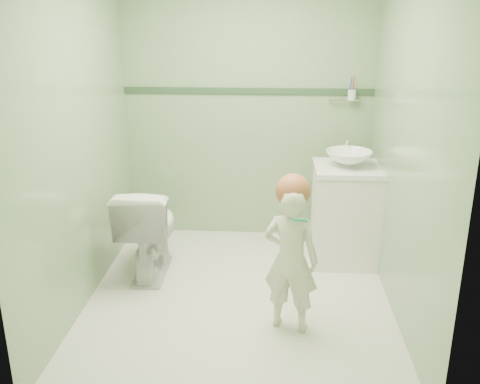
{
  "coord_description": "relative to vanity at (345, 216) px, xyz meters",
  "views": [
    {
      "loc": [
        0.23,
        -3.49,
        2.03
      ],
      "look_at": [
        0.0,
        0.15,
        0.78
      ],
      "focal_mm": 40.12,
      "sensor_mm": 36.0,
      "label": 1
    }
  ],
  "objects": [
    {
      "name": "teal_toothbrush",
      "position": [
        -0.44,
        -1.19,
        0.44
      ],
      "size": [
        0.11,
        0.14,
        0.08
      ],
      "color": "#189A73",
      "rests_on": "toddler"
    },
    {
      "name": "basin",
      "position": [
        0.0,
        0.0,
        0.49
      ],
      "size": [
        0.37,
        0.37,
        0.13
      ],
      "primitive_type": "imported",
      "color": "white",
      "rests_on": "counter"
    },
    {
      "name": "hair_cap",
      "position": [
        -0.48,
        -1.03,
        0.56
      ],
      "size": [
        0.22,
        0.22,
        0.22
      ],
      "primitive_type": "sphere",
      "color": "#A95A39",
      "rests_on": "toddler"
    },
    {
      "name": "ground",
      "position": [
        -0.84,
        -0.7,
        -0.4
      ],
      "size": [
        2.5,
        2.5,
        0.0
      ],
      "primitive_type": "plane",
      "color": "silver",
      "rests_on": "ground"
    },
    {
      "name": "toddler",
      "position": [
        -0.48,
        -1.05,
        0.1
      ],
      "size": [
        0.41,
        0.33,
        0.99
      ],
      "primitive_type": "imported",
      "rotation": [
        0.0,
        0.0,
        2.86
      ],
      "color": "beige",
      "rests_on": "ground"
    },
    {
      "name": "trim_stripe",
      "position": [
        -0.84,
        0.54,
        0.95
      ],
      "size": [
        2.2,
        0.02,
        0.05
      ],
      "primitive_type": "cube",
      "color": "#2E4A2F",
      "rests_on": "room_shell"
    },
    {
      "name": "vanity",
      "position": [
        0.0,
        0.0,
        0.0
      ],
      "size": [
        0.52,
        0.5,
        0.8
      ],
      "primitive_type": "cube",
      "color": "white",
      "rests_on": "ground"
    },
    {
      "name": "faucet",
      "position": [
        0.0,
        0.19,
        0.57
      ],
      "size": [
        0.03,
        0.13,
        0.18
      ],
      "color": "silver",
      "rests_on": "counter"
    },
    {
      "name": "counter",
      "position": [
        0.0,
        0.0,
        0.41
      ],
      "size": [
        0.54,
        0.52,
        0.04
      ],
      "primitive_type": "cube",
      "color": "white",
      "rests_on": "vanity"
    },
    {
      "name": "toilet",
      "position": [
        -1.58,
        -0.32,
        -0.03
      ],
      "size": [
        0.43,
        0.74,
        0.75
      ],
      "primitive_type": "imported",
      "rotation": [
        0.0,
        0.0,
        3.16
      ],
      "color": "white",
      "rests_on": "ground"
    },
    {
      "name": "cup_holder",
      "position": [
        0.05,
        0.48,
        0.93
      ],
      "size": [
        0.26,
        0.07,
        0.21
      ],
      "color": "silver",
      "rests_on": "room_shell"
    },
    {
      "name": "room_shell",
      "position": [
        -0.84,
        -0.7,
        0.8
      ],
      "size": [
        2.5,
        2.54,
        2.4
      ],
      "color": "#82A877",
      "rests_on": "ground"
    }
  ]
}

